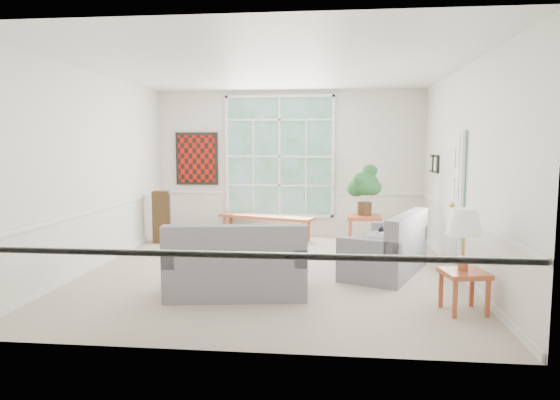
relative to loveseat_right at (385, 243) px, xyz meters
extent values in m
cube|color=#AC9F8F|center=(-1.67, -0.04, -0.46)|extent=(5.50, 6.00, 0.01)
cube|color=white|center=(-1.67, -0.04, 2.55)|extent=(5.50, 6.00, 0.02)
cube|color=silver|center=(-1.67, 2.96, 1.05)|extent=(5.50, 0.02, 3.00)
cube|color=silver|center=(-1.67, -3.04, 1.05)|extent=(5.50, 0.02, 3.00)
cube|color=silver|center=(-4.42, -0.04, 1.05)|extent=(0.02, 6.00, 3.00)
cube|color=silver|center=(1.08, -0.04, 1.05)|extent=(0.02, 6.00, 3.00)
cube|color=white|center=(-1.87, 2.92, 1.20)|extent=(2.30, 0.08, 2.40)
cube|color=white|center=(1.04, 0.56, 0.60)|extent=(0.08, 0.90, 2.10)
cube|color=white|center=(1.04, -0.07, 0.70)|extent=(0.08, 0.26, 1.90)
cube|color=#5C0E09|center=(-3.62, 2.91, 1.15)|extent=(0.90, 0.06, 1.10)
cube|color=black|center=(1.04, 1.71, 1.10)|extent=(0.04, 0.26, 0.32)
cube|color=black|center=(1.04, 2.11, 1.10)|extent=(0.04, 0.26, 0.32)
cube|color=slate|center=(0.00, 0.00, 0.00)|extent=(1.44, 1.88, 0.91)
cube|color=slate|center=(-1.98, -1.26, 0.02)|extent=(1.84, 1.13, 0.94)
cube|color=#AB4D29|center=(-1.94, 0.68, -0.26)|extent=(1.14, 0.79, 0.39)
imported|color=gray|center=(-1.95, 0.70, -0.03)|extent=(0.41, 0.41, 0.07)
cube|color=#AB4D29|center=(-2.11, 2.51, -0.22)|extent=(2.00, 1.01, 0.46)
cube|color=#AB4D29|center=(-0.20, 1.75, -0.15)|extent=(0.62, 0.62, 0.61)
cube|color=#AB4D29|center=(0.71, -1.68, -0.21)|extent=(0.55, 0.55, 0.48)
cylinder|color=slate|center=(-3.42, 2.39, -0.39)|extent=(0.59, 0.59, 0.13)
cube|color=#3A2613|center=(-4.07, 1.91, 0.05)|extent=(0.35, 0.30, 1.00)
ellipsoid|color=black|center=(0.14, 0.58, 0.10)|extent=(0.44, 0.40, 0.17)
camera|label=1|loc=(-0.78, -7.36, 1.43)|focal=32.00mm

